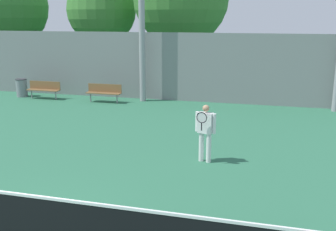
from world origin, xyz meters
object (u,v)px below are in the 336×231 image
tennis_net (6,216)px  tree_green_tall (102,10)px  trash_bin (22,88)px  tree_green_broad (3,6)px  bench_courtside_far (104,91)px  bench_courtside_near (44,88)px  tennis_player (205,130)px

tennis_net → tree_green_tall: 19.99m
trash_bin → tree_green_broad: (-4.66, 5.40, 4.25)m
tennis_net → bench_courtside_far: 12.24m
bench_courtside_far → tennis_net: bearing=-74.5°
bench_courtside_near → tennis_player: bearing=-35.9°
bench_courtside_near → bench_courtside_far: bearing=0.0°
tree_green_tall → tennis_player: bearing=-56.2°
trash_bin → tree_green_tall: size_ratio=0.14×
tennis_player → tree_green_tall: (-9.06, 13.55, 3.49)m
trash_bin → tree_green_broad: bearing=130.8°
tennis_net → tennis_player: tennis_player is taller
bench_courtside_near → tree_green_broad: tree_green_broad is taller
tennis_player → tree_green_tall: bearing=137.3°
bench_courtside_near → trash_bin: size_ratio=1.84×
tennis_net → tree_green_tall: bearing=108.6°
tree_green_broad → bench_courtside_near: bearing=-42.6°
bench_courtside_near → bench_courtside_far: size_ratio=0.99×
tree_green_tall → tree_green_broad: bearing=-169.4°
tennis_net → bench_courtside_far: size_ratio=6.92×
tennis_player → trash_bin: (-10.78, 6.96, -0.48)m
tennis_player → bench_courtside_near: size_ratio=0.97×
bench_courtside_far → tree_green_tall: tree_green_tall is taller
tennis_net → bench_courtside_near: size_ratio=6.99×
bench_courtside_near → bench_courtside_far: same height
tennis_player → bench_courtside_far: (-6.07, 6.77, -0.40)m
tennis_player → bench_courtside_far: tennis_player is taller
bench_courtside_near → trash_bin: bearing=172.4°
tennis_net → tree_green_tall: (-6.25, 18.57, 3.93)m
bench_courtside_far → tree_green_broad: size_ratio=0.23×
trash_bin → tree_green_tall: bearing=75.4°
tennis_player → trash_bin: tennis_player is taller
bench_courtside_near → bench_courtside_far: (3.27, 0.00, 0.00)m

